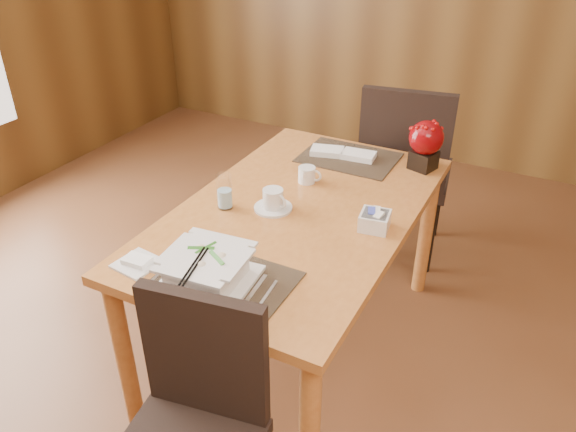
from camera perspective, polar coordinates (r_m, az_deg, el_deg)
The scene contains 13 objects.
dining_table at distance 2.35m, azimuth 1.01°, elevation -1.28°, with size 0.90×1.50×0.75m.
placemat_near at distance 1.90m, azimuth -6.46°, elevation -6.56°, with size 0.45×0.33×0.01m, color black.
placemat_far at distance 2.75m, azimuth 6.21°, elevation 5.93°, with size 0.45×0.33×0.01m, color black.
soup_setting at distance 1.86m, azimuth -8.25°, elevation -5.46°, with size 0.32×0.32×0.12m.
coffee_cup at distance 2.28m, azimuth -1.53°, elevation 1.56°, with size 0.16×0.16×0.09m.
water_glass at distance 2.29m, azimuth -6.48°, elevation 2.52°, with size 0.07×0.07×0.15m, color white.
creamer_jug at distance 2.49m, azimuth 1.92°, elevation 4.22°, with size 0.10×0.10×0.07m, color silver, non-canonical shape.
sugar_caddy at distance 2.18m, azimuth 8.80°, elevation -0.48°, with size 0.11×0.11×0.07m, color silver.
berry_decor at distance 2.65m, azimuth 13.82°, elevation 7.29°, with size 0.16×0.16×0.23m.
napkins_far at distance 2.75m, azimuth 5.81°, elevation 6.34°, with size 0.31×0.11×0.03m, color white, non-canonical shape.
bread_plate at distance 2.03m, azimuth -15.04°, elevation -4.70°, with size 0.14×0.14×0.01m, color silver.
near_chair at distance 1.82m, azimuth -9.64°, elevation -19.77°, with size 0.48×0.48×0.90m.
far_chair at distance 3.11m, azimuth 11.72°, elevation 5.10°, with size 0.55×0.56×1.04m.
Camera 1 is at (0.88, -1.18, 1.90)m, focal length 35.00 mm.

